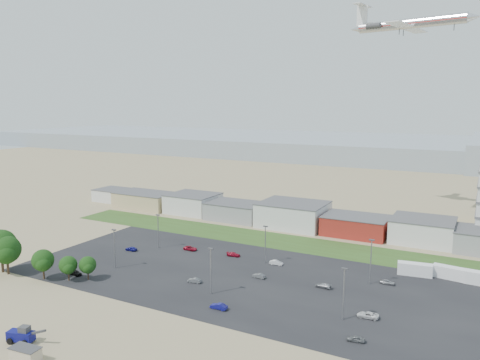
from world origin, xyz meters
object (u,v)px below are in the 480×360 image
Objects in this scene: parked_car_7 at (259,276)px; parked_car_2 at (356,339)px; box_trailer_a at (415,269)px; tree_far_left at (1,248)px; airliner at (411,23)px; parked_car_0 at (368,315)px; parked_car_9 at (190,248)px; parked_car_8 at (387,282)px; telehandler at (21,334)px; parked_car_6 at (234,254)px; parked_car_5 at (131,249)px; parked_car_11 at (276,263)px; parked_car_10 at (75,273)px; parked_car_13 at (219,306)px; parked_car_4 at (194,280)px; portable_shed at (25,355)px; parked_car_12 at (323,285)px.

parked_car_2 is at bearing 61.04° from parked_car_7.
tree_far_left is at bearing -160.72° from box_trailer_a.
airliner is at bearing 54.98° from tree_far_left.
parked_car_0 is 1.02× the size of parked_car_9.
parked_car_2 is 0.94× the size of parked_car_8.
telehandler reaches higher than parked_car_7.
parked_car_0 is at bearing -106.96° from box_trailer_a.
parked_car_6 is 1.13× the size of parked_car_8.
parked_car_7 is (23.50, 47.82, -1.02)m from telehandler.
telehandler is 0.93× the size of box_trailer_a.
parked_car_7 is at bearing -92.81° from airliner.
box_trailer_a reaches higher than parked_car_9.
parked_car_5 is at bearing 100.99° from parked_car_6.
airliner is (42.42, 131.50, 68.43)m from telehandler.
parked_car_9 is at bearing 90.55° from parked_car_8.
parked_car_9 is (-3.45, 58.09, -1.00)m from telehandler.
parked_car_0 is at bearing -179.75° from parked_car_8.
tree_far_left reaches higher than parked_car_11.
parked_car_8 is 75.35m from parked_car_10.
parked_car_2 is 0.96× the size of parked_car_7.
parked_car_7 is 0.86× the size of parked_car_10.
telehandler is at bearing -57.93° from parked_car_0.
parked_car_13 is (41.16, -0.11, 0.05)m from parked_car_10.
airliner is at bearing 94.81° from box_trailer_a.
airliner is 120.58m from parked_car_4.
parked_car_2 is (45.80, 32.02, -0.74)m from portable_shed.
parked_car_12 is (-12.53, 10.60, -0.03)m from parked_car_0.
parked_car_11 reaches higher than parked_car_10.
parked_car_8 is (28.30, 10.46, 0.03)m from parked_car_7.
portable_shed reaches higher than parked_car_9.
parked_car_9 is at bearing 84.95° from parked_car_11.
tree_far_left is 3.70× the size of parked_car_4.
tree_far_left is 59.44m from parked_car_13.
box_trailer_a is 51.18m from parked_car_13.
box_trailer_a is at bearing 100.70° from parked_car_5.
parked_car_5 is 16.94m from parked_car_9.
parked_car_0 is 29.80m from parked_car_13.
parked_car_10 is at bearing -58.86° from parked_car_7.
parked_car_13 is (-15.39, -21.01, 0.06)m from parked_car_12.
parked_car_9 is (31.47, 36.95, -5.60)m from tree_far_left.
parked_car_0 is (51.76, 38.59, -0.99)m from telehandler.
parked_car_5 is at bearing 95.34° from telehandler.
parked_car_9 is at bearing -96.04° from parked_car_12.
portable_shed is at bearing -31.26° from tree_far_left.
parked_car_9 reaches higher than parked_car_4.
tree_far_left is 3.24× the size of parked_car_6.
parked_car_5 is (-74.67, -17.89, -0.91)m from box_trailer_a.
portable_shed is at bearing -169.81° from parked_car_9.
parked_car_11 is (23.40, 58.44, -0.99)m from telehandler.
portable_shed is 77.04m from parked_car_8.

